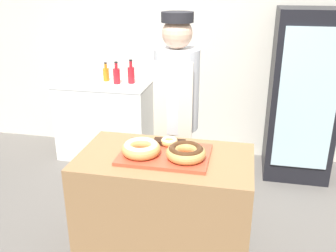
{
  "coord_description": "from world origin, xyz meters",
  "views": [
    {
      "loc": [
        0.49,
        -2.21,
        2.02
      ],
      "look_at": [
        0.0,
        0.1,
        1.1
      ],
      "focal_mm": 40.0,
      "sensor_mm": 36.0,
      "label": 1
    }
  ],
  "objects_px": {
    "serving_tray": "(165,155)",
    "chest_freezer": "(106,119)",
    "brownie_back_left": "(160,142)",
    "beverage_fridge": "(302,96)",
    "bottle_red_b": "(131,74)",
    "bottle_orange": "(106,74)",
    "donut_light_glaze": "(141,148)",
    "donut_mini_center": "(169,141)",
    "baker_person": "(176,117)",
    "brownie_back_right": "(179,143)",
    "bottle_red": "(117,75)",
    "donut_chocolate_glaze": "(186,152)"
  },
  "relations": [
    {
      "from": "donut_light_glaze",
      "to": "donut_mini_center",
      "type": "relative_size",
      "value": 2.08
    },
    {
      "from": "brownie_back_right",
      "to": "donut_mini_center",
      "type": "bearing_deg",
      "value": 180.0
    },
    {
      "from": "bottle_red_b",
      "to": "brownie_back_right",
      "type": "bearing_deg",
      "value": -62.9
    },
    {
      "from": "brownie_back_right",
      "to": "chest_freezer",
      "type": "height_order",
      "value": "brownie_back_right"
    },
    {
      "from": "chest_freezer",
      "to": "bottle_red_b",
      "type": "height_order",
      "value": "bottle_red_b"
    },
    {
      "from": "donut_light_glaze",
      "to": "baker_person",
      "type": "xyz_separation_m",
      "value": [
        0.11,
        0.7,
        -0.02
      ]
    },
    {
      "from": "serving_tray",
      "to": "chest_freezer",
      "type": "xyz_separation_m",
      "value": [
        -1.11,
        1.76,
        -0.47
      ]
    },
    {
      "from": "serving_tray",
      "to": "bottle_orange",
      "type": "distance_m",
      "value": 2.19
    },
    {
      "from": "chest_freezer",
      "to": "bottle_orange",
      "type": "distance_m",
      "value": 0.54
    },
    {
      "from": "chest_freezer",
      "to": "serving_tray",
      "type": "bearing_deg",
      "value": -57.72
    },
    {
      "from": "chest_freezer",
      "to": "bottle_red",
      "type": "relative_size",
      "value": 4.18
    },
    {
      "from": "donut_chocolate_glaze",
      "to": "donut_mini_center",
      "type": "distance_m",
      "value": 0.25
    },
    {
      "from": "brownie_back_left",
      "to": "beverage_fridge",
      "type": "height_order",
      "value": "beverage_fridge"
    },
    {
      "from": "bottle_red",
      "to": "bottle_orange",
      "type": "bearing_deg",
      "value": 150.62
    },
    {
      "from": "serving_tray",
      "to": "baker_person",
      "type": "relative_size",
      "value": 0.33
    },
    {
      "from": "donut_mini_center",
      "to": "chest_freezer",
      "type": "height_order",
      "value": "donut_mini_center"
    },
    {
      "from": "donut_light_glaze",
      "to": "baker_person",
      "type": "relative_size",
      "value": 0.14
    },
    {
      "from": "serving_tray",
      "to": "chest_freezer",
      "type": "bearing_deg",
      "value": 122.28
    },
    {
      "from": "bottle_red_b",
      "to": "donut_chocolate_glaze",
      "type": "bearing_deg",
      "value": -63.28
    },
    {
      "from": "baker_person",
      "to": "bottle_red",
      "type": "relative_size",
      "value": 7.08
    },
    {
      "from": "brownie_back_left",
      "to": "beverage_fridge",
      "type": "bearing_deg",
      "value": 54.33
    },
    {
      "from": "donut_mini_center",
      "to": "baker_person",
      "type": "height_order",
      "value": "baker_person"
    },
    {
      "from": "brownie_back_right",
      "to": "chest_freezer",
      "type": "distance_m",
      "value": 2.07
    },
    {
      "from": "bottle_orange",
      "to": "donut_light_glaze",
      "type": "bearing_deg",
      "value": -63.25
    },
    {
      "from": "bottle_red_b",
      "to": "donut_mini_center",
      "type": "bearing_deg",
      "value": -64.73
    },
    {
      "from": "bottle_red",
      "to": "donut_mini_center",
      "type": "bearing_deg",
      "value": -59.76
    },
    {
      "from": "donut_chocolate_glaze",
      "to": "baker_person",
      "type": "xyz_separation_m",
      "value": [
        -0.19,
        0.7,
        -0.02
      ]
    },
    {
      "from": "donut_chocolate_glaze",
      "to": "bottle_red",
      "type": "height_order",
      "value": "bottle_red"
    },
    {
      "from": "baker_person",
      "to": "brownie_back_right",
      "type": "bearing_deg",
      "value": -77.64
    },
    {
      "from": "serving_tray",
      "to": "donut_chocolate_glaze",
      "type": "distance_m",
      "value": 0.17
    },
    {
      "from": "donut_mini_center",
      "to": "bottle_red",
      "type": "bearing_deg",
      "value": 120.24
    },
    {
      "from": "brownie_back_left",
      "to": "bottle_red_b",
      "type": "bearing_deg",
      "value": 113.39
    },
    {
      "from": "baker_person",
      "to": "donut_chocolate_glaze",
      "type": "bearing_deg",
      "value": -74.5
    },
    {
      "from": "brownie_back_right",
      "to": "bottle_red",
      "type": "distance_m",
      "value": 1.94
    },
    {
      "from": "brownie_back_right",
      "to": "bottle_orange",
      "type": "height_order",
      "value": "bottle_orange"
    },
    {
      "from": "chest_freezer",
      "to": "bottle_red",
      "type": "bearing_deg",
      "value": 8.1
    },
    {
      "from": "donut_chocolate_glaze",
      "to": "donut_mini_center",
      "type": "bearing_deg",
      "value": 127.92
    },
    {
      "from": "bottle_red",
      "to": "bottle_orange",
      "type": "distance_m",
      "value": 0.19
    },
    {
      "from": "serving_tray",
      "to": "bottle_orange",
      "type": "height_order",
      "value": "bottle_orange"
    },
    {
      "from": "donut_light_glaze",
      "to": "bottle_orange",
      "type": "bearing_deg",
      "value": 116.75
    },
    {
      "from": "beverage_fridge",
      "to": "bottle_red_b",
      "type": "height_order",
      "value": "beverage_fridge"
    },
    {
      "from": "brownie_back_left",
      "to": "bottle_red",
      "type": "height_order",
      "value": "bottle_red"
    },
    {
      "from": "donut_mini_center",
      "to": "baker_person",
      "type": "relative_size",
      "value": 0.07
    },
    {
      "from": "serving_tray",
      "to": "bottle_red",
      "type": "height_order",
      "value": "bottle_red"
    },
    {
      "from": "brownie_back_left",
      "to": "bottle_red_b",
      "type": "distance_m",
      "value": 1.84
    },
    {
      "from": "donut_light_glaze",
      "to": "donut_chocolate_glaze",
      "type": "xyz_separation_m",
      "value": [
        0.3,
        0.0,
        0.0
      ]
    },
    {
      "from": "donut_mini_center",
      "to": "brownie_back_left",
      "type": "xyz_separation_m",
      "value": [
        -0.07,
        0.0,
        -0.01
      ]
    },
    {
      "from": "donut_mini_center",
      "to": "bottle_red",
      "type": "relative_size",
      "value": 0.49
    },
    {
      "from": "donut_chocolate_glaze",
      "to": "bottle_red",
      "type": "relative_size",
      "value": 1.02
    },
    {
      "from": "bottle_red",
      "to": "brownie_back_left",
      "type": "bearing_deg",
      "value": -61.53
    }
  ]
}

